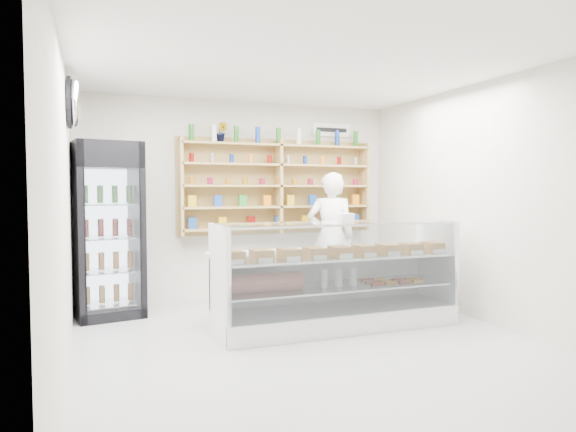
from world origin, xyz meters
name	(u,v)px	position (x,y,z in m)	size (l,w,h in m)	color
room	(312,205)	(0.00, 0.00, 1.40)	(5.00, 5.00, 5.00)	#A2A2A6
display_counter	(336,297)	(0.53, 0.53, 0.33)	(2.73, 0.81, 1.19)	white
shop_worker	(331,236)	(1.10, 1.84, 0.89)	(0.65, 0.43, 1.79)	white
drinks_cooler	(107,229)	(-1.85, 1.98, 1.06)	(0.87, 0.85, 2.12)	black
wall_shelving	(279,186)	(0.50, 2.34, 1.59)	(2.84, 0.28, 1.33)	tan
potted_plant	(222,132)	(-0.33, 2.34, 2.33)	(0.15, 0.12, 0.28)	#1E6626
security_mirror	(74,103)	(-2.17, 1.20, 2.45)	(0.15, 0.50, 0.50)	silver
wall_sign	(331,130)	(1.40, 2.47, 2.45)	(0.62, 0.03, 0.20)	white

